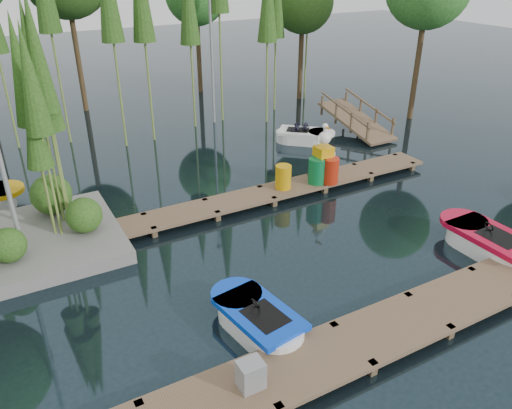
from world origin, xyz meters
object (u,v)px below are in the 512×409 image
boat_blue (258,321)px  drum_cluster (324,164)px  utility_cabinet (251,375)px  yellow_barrel (283,177)px  boat_red (488,243)px

boat_blue → drum_cluster: (5.55, 5.28, 0.65)m
utility_cabinet → drum_cluster: size_ratio=0.28×
yellow_barrel → drum_cluster: (1.55, -0.15, 0.20)m
boat_blue → drum_cluster: drum_cluster is taller
boat_red → drum_cluster: 5.81m
utility_cabinet → boat_red: bearing=9.0°
boat_red → utility_cabinet: bearing=-171.9°
boat_red → yellow_barrel: (-3.10, 5.72, 0.42)m
utility_cabinet → yellow_barrel: (5.02, 7.00, 0.12)m
boat_blue → utility_cabinet: size_ratio=4.85×
boat_blue → boat_red: boat_red is taller
boat_blue → utility_cabinet: bearing=-132.0°
utility_cabinet → yellow_barrel: bearing=54.4°
boat_red → utility_cabinet: size_ratio=5.13×
boat_blue → boat_red: bearing=-11.1°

